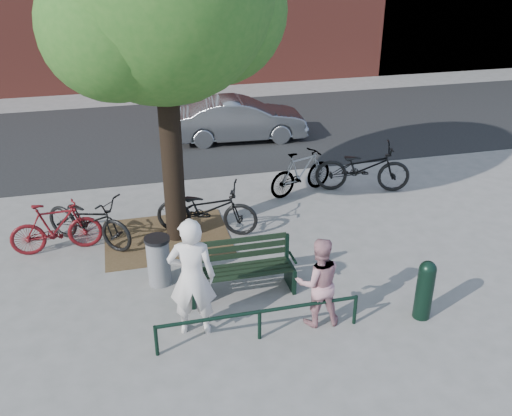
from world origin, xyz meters
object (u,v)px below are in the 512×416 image
object	(u,v)px
park_bench	(240,266)
bicycle_c	(207,209)
litter_bin	(159,260)
bollard	(425,288)
parked_car	(240,119)
person_left	(192,277)
person_right	(318,282)

from	to	relation	value
park_bench	bicycle_c	world-z (taller)	bicycle_c
litter_bin	bicycle_c	bearing A→B (deg)	55.31
park_bench	bollard	distance (m)	2.93
parked_car	person_left	bearing A→B (deg)	166.74
person_left	parked_car	xyz separation A→B (m)	(2.59, 8.35, -0.34)
bollard	parked_car	size ratio (longest dim) A/B	0.27
litter_bin	person_right	bearing A→B (deg)	-36.88
person_right	bollard	size ratio (longest dim) A/B	1.45
person_left	person_right	xyz separation A→B (m)	(1.85, -0.24, -0.22)
person_right	parked_car	distance (m)	8.63
bollard	person_left	bearing A→B (deg)	171.63
person_right	litter_bin	world-z (taller)	person_right
litter_bin	parked_car	size ratio (longest dim) A/B	0.24
bollard	bicycle_c	world-z (taller)	bicycle_c
park_bench	person_left	bearing A→B (deg)	-136.28
bicycle_c	parked_car	size ratio (longest dim) A/B	0.54
bollard	person_right	bearing A→B (deg)	170.47
person_left	parked_car	distance (m)	8.75
person_left	litter_bin	world-z (taller)	person_left
person_left	bicycle_c	bearing A→B (deg)	-91.46
bollard	litter_bin	world-z (taller)	bollard
park_bench	bollard	size ratio (longest dim) A/B	1.74
litter_bin	bicycle_c	xyz separation A→B (m)	(1.09, 1.58, 0.09)
person_right	litter_bin	xyz separation A→B (m)	(-2.23, 1.67, -0.28)
park_bench	person_right	distance (m)	1.47
person_right	parked_car	world-z (taller)	person_right
park_bench	bollard	xyz separation A→B (m)	(2.58, -1.37, 0.06)
park_bench	person_left	xyz separation A→B (m)	(-0.90, -0.86, 0.47)
person_right	person_left	bearing A→B (deg)	-2.18
parked_car	bicycle_c	bearing A→B (deg)	164.60
park_bench	bicycle_c	distance (m)	2.16
park_bench	parked_car	distance (m)	7.68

